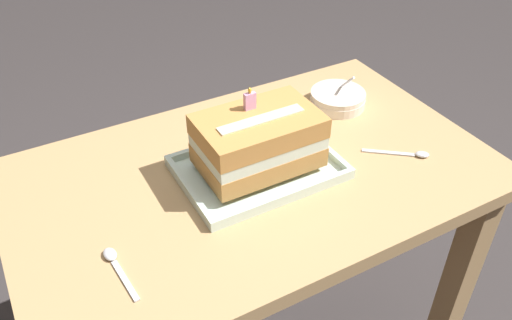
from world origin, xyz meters
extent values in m
cube|color=tan|center=(0.00, 0.00, 0.75)|extent=(1.03, 0.63, 0.04)
cube|color=tan|center=(0.45, -0.25, 0.37)|extent=(0.06, 0.06, 0.73)
cube|color=tan|center=(-0.45, 0.25, 0.37)|extent=(0.06, 0.06, 0.73)
cube|color=tan|center=(0.45, 0.25, 0.37)|extent=(0.06, 0.06, 0.73)
cube|color=silver|center=(0.01, -0.01, 0.77)|extent=(0.33, 0.24, 0.01)
cube|color=silver|center=(0.01, -0.12, 0.78)|extent=(0.33, 0.01, 0.02)
cube|color=silver|center=(0.01, 0.11, 0.78)|extent=(0.33, 0.01, 0.02)
cube|color=silver|center=(-0.15, -0.01, 0.78)|extent=(0.01, 0.21, 0.02)
cube|color=silver|center=(0.17, -0.01, 0.78)|extent=(0.01, 0.21, 0.02)
cube|color=#C28644|center=(0.01, -0.01, 0.81)|extent=(0.25, 0.16, 0.04)
cube|color=silver|center=(0.01, -0.01, 0.85)|extent=(0.24, 0.16, 0.03)
cube|color=#C28644|center=(0.01, -0.01, 0.88)|extent=(0.25, 0.16, 0.04)
cube|color=beige|center=(0.01, -0.02, 0.91)|extent=(0.18, 0.03, 0.00)
cube|color=#E099C6|center=(0.01, 0.03, 0.92)|extent=(0.02, 0.01, 0.04)
ellipsoid|color=yellow|center=(0.01, 0.03, 0.95)|extent=(0.01, 0.01, 0.01)
cylinder|color=silver|center=(0.31, 0.13, 0.78)|extent=(0.14, 0.14, 0.02)
cylinder|color=silver|center=(0.31, 0.13, 0.79)|extent=(0.14, 0.14, 0.02)
cylinder|color=silver|center=(0.34, 0.13, 0.83)|extent=(0.01, 0.06, 0.06)
ellipsoid|color=silver|center=(-0.34, -0.09, 0.77)|extent=(0.03, 0.04, 0.01)
cube|color=silver|center=(-0.34, -0.16, 0.77)|extent=(0.02, 0.10, 0.00)
ellipsoid|color=silver|center=(0.35, -0.14, 0.77)|extent=(0.04, 0.04, 0.01)
cube|color=silver|center=(0.29, -0.09, 0.77)|extent=(0.10, 0.08, 0.00)
camera|label=1|loc=(-0.43, -0.78, 1.48)|focal=37.43mm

